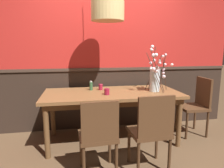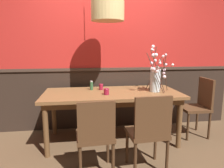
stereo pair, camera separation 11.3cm
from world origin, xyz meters
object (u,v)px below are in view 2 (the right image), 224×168
at_px(chair_head_east_end, 198,104).
at_px(candle_holder_nearer_edge, 101,87).
at_px(dining_table, 112,97).
at_px(vase_with_blossoms, 156,78).
at_px(chair_near_side_left, 96,134).
at_px(condiment_bottle, 91,86).
at_px(chair_far_side_right, 122,94).
at_px(chair_near_side_right, 149,130).
at_px(candle_holder_nearer_center, 106,92).
at_px(pendant_lamp, 108,11).
at_px(chair_far_side_left, 89,97).

relative_size(chair_head_east_end, candle_holder_nearer_edge, 10.08).
distance_m(dining_table, vase_with_blossoms, 0.71).
relative_size(chair_near_side_left, condiment_bottle, 6.15).
distance_m(chair_far_side_right, candle_holder_nearer_edge, 0.87).
distance_m(dining_table, condiment_bottle, 0.39).
xyz_separation_m(chair_near_side_right, condiment_bottle, (-0.60, 1.06, 0.32)).
height_order(candle_holder_nearer_center, pendant_lamp, pendant_lamp).
bearing_deg(condiment_bottle, candle_holder_nearer_edge, -4.77).
height_order(candle_holder_nearer_edge, pendant_lamp, pendant_lamp).
distance_m(dining_table, candle_holder_nearer_center, 0.23).
xyz_separation_m(chair_far_side_right, candle_holder_nearer_center, (-0.41, -1.02, 0.28)).
bearing_deg(chair_near_side_left, chair_head_east_end, 26.38).
distance_m(chair_head_east_end, chair_near_side_right, 1.41).
bearing_deg(pendant_lamp, chair_near_side_right, -67.50).
bearing_deg(candle_holder_nearer_edge, chair_far_side_right, 55.87).
relative_size(chair_head_east_end, chair_near_side_right, 1.02).
relative_size(chair_head_east_end, candle_holder_nearer_center, 10.71).
bearing_deg(chair_head_east_end, candle_holder_nearer_center, -173.66).
height_order(chair_head_east_end, chair_far_side_right, chair_far_side_right).
bearing_deg(chair_near_side_right, chair_far_side_right, 89.64).
bearing_deg(dining_table, pendant_lamp, 171.65).
bearing_deg(chair_near_side_right, chair_near_side_left, 178.16).
distance_m(chair_near_side_right, chair_far_side_right, 1.72).
relative_size(dining_table, candle_holder_nearer_center, 22.83).
bearing_deg(condiment_bottle, chair_head_east_end, -6.27).
bearing_deg(chair_far_side_right, chair_near_side_left, -109.73).
xyz_separation_m(condiment_bottle, pendant_lamp, (0.24, -0.19, 1.09)).
distance_m(chair_far_side_right, vase_with_blossoms, 1.07).
height_order(chair_near_side_right, candle_holder_nearer_edge, chair_near_side_right).
relative_size(vase_with_blossoms, candle_holder_nearer_center, 7.89).
height_order(chair_near_side_right, chair_far_side_right, chair_far_side_right).
xyz_separation_m(chair_head_east_end, candle_holder_nearer_edge, (-1.56, 0.18, 0.29)).
distance_m(chair_far_side_left, candle_holder_nearer_center, 1.08).
bearing_deg(condiment_bottle, dining_table, -33.35).
distance_m(chair_near_side_left, chair_far_side_right, 1.81).
bearing_deg(condiment_bottle, vase_with_blossoms, -14.55).
height_order(chair_near_side_left, chair_head_east_end, chair_head_east_end).
bearing_deg(candle_holder_nearer_center, chair_head_east_end, 6.34).
xyz_separation_m(vase_with_blossoms, pendant_lamp, (-0.71, 0.06, 0.95)).
xyz_separation_m(chair_head_east_end, candle_holder_nearer_center, (-1.52, -0.17, 0.29)).
height_order(chair_far_side_left, condiment_bottle, condiment_bottle).
distance_m(dining_table, pendant_lamp, 1.24).
xyz_separation_m(candle_holder_nearer_edge, pendant_lamp, (0.09, -0.17, 1.11)).
height_order(chair_near_side_left, candle_holder_nearer_center, chair_near_side_left).
distance_m(dining_table, chair_near_side_left, 0.91).
relative_size(vase_with_blossoms, pendant_lamp, 0.63).
height_order(chair_far_side_right, pendant_lamp, pendant_lamp).
height_order(chair_far_side_left, vase_with_blossoms, vase_with_blossoms).
bearing_deg(chair_head_east_end, chair_near_side_left, -153.62).
height_order(chair_near_side_left, chair_far_side_right, chair_far_side_right).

